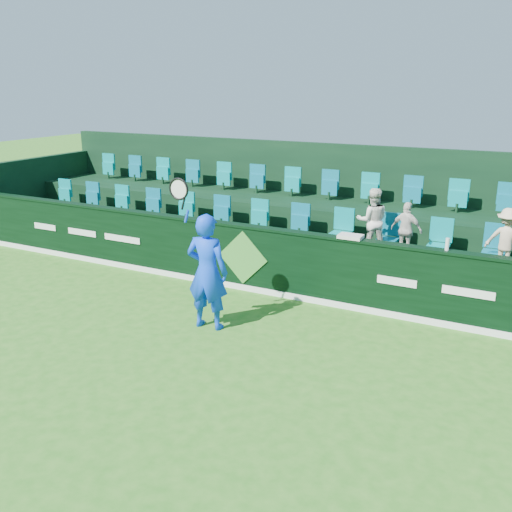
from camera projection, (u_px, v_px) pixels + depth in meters
The scene contains 13 objects.
ground at pixel (115, 373), 8.32m from camera, with size 60.00×60.00×0.00m, color #266D1A.
sponsor_hoarding at pixel (246, 257), 11.51m from camera, with size 16.00×0.25×1.35m.
stand_tier_front at pixel (270, 256), 12.53m from camera, with size 16.00×2.00×0.80m, color black.
stand_tier_back at pixel (304, 227), 14.07m from camera, with size 16.00×1.80×1.30m, color black.
stand_rear at pixel (311, 201), 14.28m from camera, with size 16.00×4.10×2.60m.
seat_row_front at pixel (278, 221), 12.66m from camera, with size 13.50×0.50×0.60m, color #058888.
seat_row_back at pixel (309, 187), 14.04m from camera, with size 13.50×0.50×0.60m, color #058888.
tennis_player at pixel (207, 271), 9.60m from camera, with size 1.07×0.56×2.63m.
spectator_left at pixel (372, 221), 11.24m from camera, with size 0.63×0.49×1.30m, color white.
spectator_middle at pixel (406, 230), 10.97m from camera, with size 0.63×0.26×1.08m, color silver.
spectator_right at pixel (507, 240), 10.17m from camera, with size 0.74×0.43×1.14m, color beige.
towel at pixel (351, 236), 10.34m from camera, with size 0.43×0.28×0.07m, color silver.
drinks_bottle at pixel (447, 244), 9.57m from camera, with size 0.07×0.07×0.21m, color silver.
Camera 1 is at (5.29, -5.66, 4.07)m, focal length 40.00 mm.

